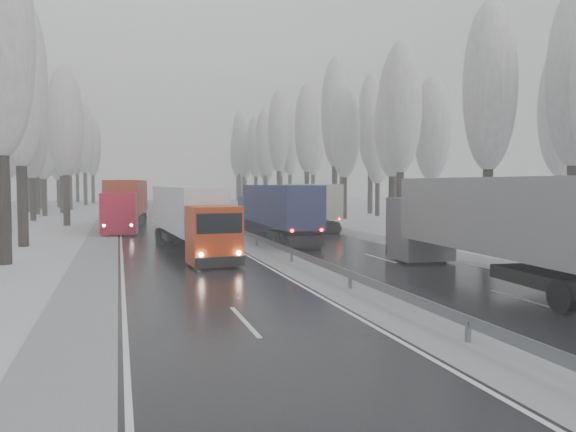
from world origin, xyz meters
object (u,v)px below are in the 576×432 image
truck_red_white (189,214)px  truck_red_red (127,201)px  truck_cream_box (308,203)px  box_truck_distant (187,199)px  truck_grey_tarp (493,221)px  truck_blue_box (275,208)px

truck_red_white → truck_red_red: size_ratio=0.89×
truck_red_white → truck_cream_box: bearing=45.5°
truck_cream_box → box_truck_distant: truck_cream_box is taller
box_truck_distant → truck_cream_box: bearing=-80.2°
truck_grey_tarp → truck_red_red: size_ratio=1.00×
truck_red_red → truck_grey_tarp: bearing=-60.8°
truck_grey_tarp → box_truck_distant: (-2.78, 88.31, -1.36)m
truck_cream_box → truck_red_red: size_ratio=0.92×
box_truck_distant → truck_blue_box: bearing=-85.8°
truck_cream_box → truck_red_red: 16.95m
truck_cream_box → box_truck_distant: (-4.50, 58.67, -1.16)m
box_truck_distant → truck_red_white: truck_red_white is taller
box_truck_distant → truck_red_red: truck_red_red is taller
box_truck_distant → truck_grey_tarp: bearing=-82.8°
truck_grey_tarp → truck_blue_box: size_ratio=1.10×
truck_blue_box → truck_cream_box: truck_cream_box is taller
truck_cream_box → box_truck_distant: size_ratio=2.37×
truck_grey_tarp → truck_blue_box: (-4.17, 20.04, -0.23)m
truck_grey_tarp → box_truck_distant: size_ratio=2.56×
box_truck_distant → truck_red_red: size_ratio=0.39×
truck_red_red → box_truck_distant: bearing=83.5°
truck_blue_box → truck_cream_box: size_ratio=0.98×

